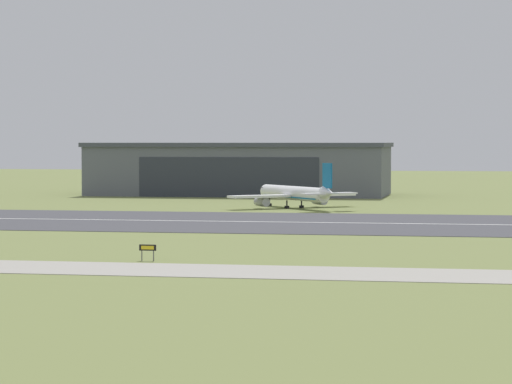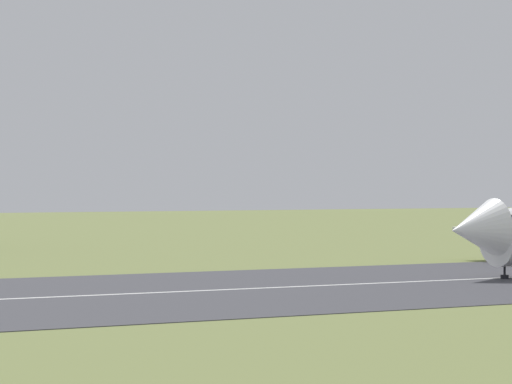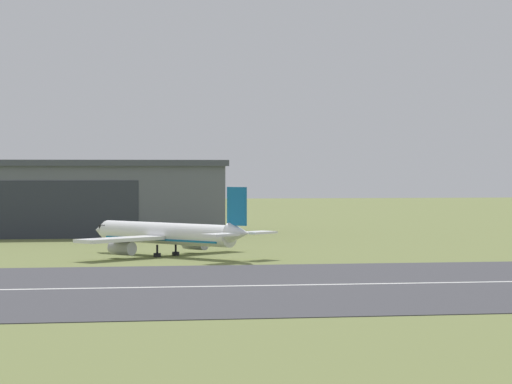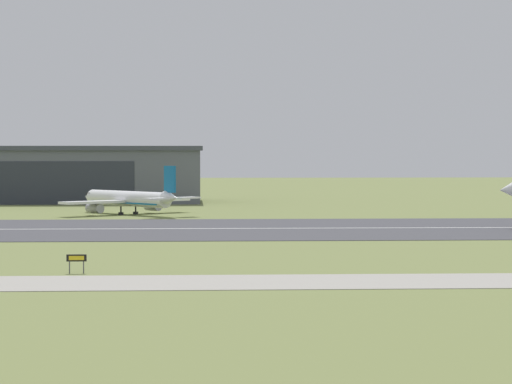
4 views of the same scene
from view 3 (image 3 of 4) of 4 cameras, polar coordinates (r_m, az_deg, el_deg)
runway_strip at (r=101.40m, az=-11.09°, el=-4.54°), size 479.01×44.39×0.06m
runway_centreline at (r=101.39m, az=-11.09°, el=-4.52°), size 431.11×0.70×0.01m
hangar_building at (r=188.04m, az=-11.60°, el=-0.25°), size 64.32×26.82×11.31m
airplane_parked_centre at (r=138.31m, az=-4.18°, el=-2.00°), size 22.36×23.08×8.01m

